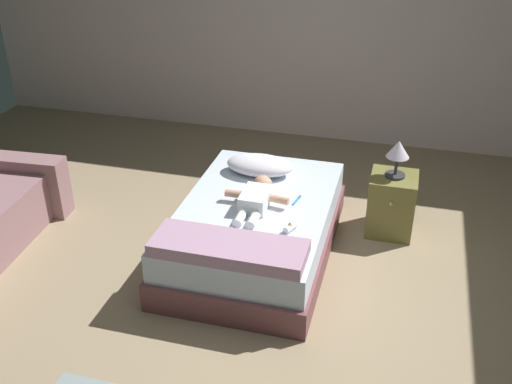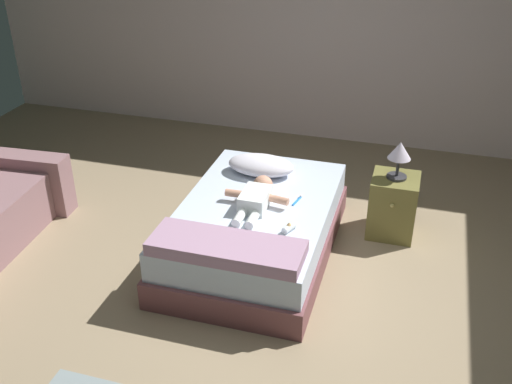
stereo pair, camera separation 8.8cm
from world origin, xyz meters
TOP-DOWN VIEW (x-y plane):
  - ground_plane at (0.00, 0.00)m, footprint 8.00×8.00m
  - wall_behind_bed at (0.00, 3.00)m, footprint 8.00×0.12m
  - bed at (-0.27, 0.61)m, footprint 1.12×1.75m
  - pillow at (-0.37, 1.10)m, footprint 0.54×0.31m
  - baby at (-0.26, 0.60)m, footprint 0.49×0.59m
  - toothbrush at (0.02, 0.74)m, footprint 0.05×0.15m
  - nightstand at (0.69, 1.20)m, footprint 0.36×0.39m
  - lamp at (0.69, 1.20)m, footprint 0.18×0.18m
  - blanket at (-0.27, -0.05)m, footprint 1.00×0.35m
  - baby_bottle at (0.05, 0.32)m, footprint 0.09×0.12m

SIDE VIEW (x-z plane):
  - ground_plane at x=0.00m, z-range 0.00..0.00m
  - bed at x=-0.27m, z-range 0.00..0.43m
  - nightstand at x=0.69m, z-range 0.00..0.50m
  - toothbrush at x=0.02m, z-range 0.43..0.45m
  - baby_bottle at x=0.05m, z-range 0.42..0.49m
  - blanket at x=-0.27m, z-range 0.43..0.52m
  - baby at x=-0.26m, z-range 0.42..0.57m
  - pillow at x=-0.37m, z-range 0.43..0.58m
  - lamp at x=0.69m, z-range 0.56..0.86m
  - wall_behind_bed at x=0.00m, z-range 0.00..2.56m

